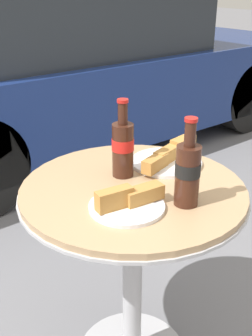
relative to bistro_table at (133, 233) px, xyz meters
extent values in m
cylinder|color=#B7B7BC|center=(0.00, 0.00, -0.19)|extent=(0.07, 0.07, 0.70)
cylinder|color=#B7B7BC|center=(0.00, 0.00, 0.15)|extent=(0.72, 0.72, 0.01)
cylinder|color=tan|center=(0.00, 0.00, 0.17)|extent=(0.71, 0.71, 0.02)
cylinder|color=#3D1E14|center=(0.05, -0.18, 0.27)|extent=(0.07, 0.07, 0.18)
cylinder|color=black|center=(0.05, -0.18, 0.29)|extent=(0.07, 0.07, 0.04)
cylinder|color=#3D1E14|center=(0.05, -0.18, 0.39)|extent=(0.03, 0.03, 0.07)
cylinder|color=red|center=(0.05, -0.18, 0.43)|extent=(0.04, 0.04, 0.01)
cylinder|color=#3D1E14|center=(0.02, 0.08, 0.26)|extent=(0.07, 0.07, 0.18)
cylinder|color=red|center=(0.02, 0.08, 0.29)|extent=(0.07, 0.07, 0.04)
cylinder|color=#3D1E14|center=(0.02, 0.08, 0.39)|extent=(0.03, 0.03, 0.07)
cylinder|color=red|center=(0.02, 0.08, 0.43)|extent=(0.04, 0.04, 0.01)
cylinder|color=white|center=(-0.10, -0.10, 0.18)|extent=(0.22, 0.22, 0.01)
cube|color=white|center=(-0.10, -0.10, 0.19)|extent=(0.19, 0.19, 0.00)
cube|color=#B77F3D|center=(-0.14, -0.09, 0.22)|extent=(0.11, 0.05, 0.06)
cube|color=#B77F3D|center=(-0.05, -0.11, 0.21)|extent=(0.12, 0.06, 0.04)
cylinder|color=white|center=(0.20, 0.06, 0.18)|extent=(0.25, 0.25, 0.01)
cube|color=white|center=(0.20, 0.06, 0.19)|extent=(0.20, 0.20, 0.00)
cube|color=#B77F3D|center=(0.12, 0.03, 0.21)|extent=(0.12, 0.07, 0.04)
cube|color=#B77F3D|center=(0.20, 0.06, 0.21)|extent=(0.13, 0.07, 0.05)
cube|color=#B77F3D|center=(0.29, 0.07, 0.22)|extent=(0.11, 0.06, 0.06)
cube|color=navy|center=(1.19, 2.15, -0.08)|extent=(4.09, 1.74, 0.61)
cube|color=#23282D|center=(0.99, 2.15, 0.49)|extent=(1.96, 1.53, 0.53)
cylinder|color=black|center=(2.46, 2.92, -0.24)|extent=(0.64, 0.21, 0.64)
cylinder|color=black|center=(2.46, 1.38, -0.24)|extent=(0.64, 0.21, 0.64)
camera|label=1|loc=(-0.75, -0.91, 0.78)|focal=45.00mm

